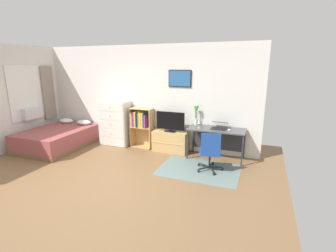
% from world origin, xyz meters
% --- Properties ---
extents(ground_plane, '(7.20, 7.20, 0.00)m').
position_xyz_m(ground_plane, '(0.00, 0.00, 0.00)').
color(ground_plane, brown).
extents(wall_back_with_posters, '(6.12, 0.09, 2.70)m').
position_xyz_m(wall_back_with_posters, '(0.01, 2.43, 1.35)').
color(wall_back_with_posters, silver).
rests_on(wall_back_with_posters, ground_plane).
extents(area_rug, '(1.70, 1.20, 0.01)m').
position_xyz_m(area_rug, '(1.85, 1.29, 0.00)').
color(area_rug, slate).
rests_on(area_rug, ground_plane).
extents(bed, '(1.48, 1.97, 0.62)m').
position_xyz_m(bed, '(-2.12, 1.40, 0.25)').
color(bed, brown).
rests_on(bed, ground_plane).
extents(dresser, '(0.83, 0.46, 1.23)m').
position_xyz_m(dresser, '(-0.78, 2.15, 0.62)').
color(dresser, white).
rests_on(dresser, ground_plane).
extents(bookshelf, '(0.60, 0.30, 1.07)m').
position_xyz_m(bookshelf, '(-0.01, 2.22, 0.65)').
color(bookshelf, tan).
rests_on(bookshelf, ground_plane).
extents(tv_stand, '(0.90, 0.41, 0.53)m').
position_xyz_m(tv_stand, '(0.87, 2.17, 0.27)').
color(tv_stand, tan).
rests_on(tv_stand, ground_plane).
extents(television, '(0.75, 0.16, 0.51)m').
position_xyz_m(television, '(0.87, 2.15, 0.79)').
color(television, black).
rests_on(television, tv_stand).
extents(desk, '(1.32, 0.58, 0.74)m').
position_xyz_m(desk, '(2.05, 2.16, 0.60)').
color(desk, '#4C4C4F').
rests_on(desk, ground_plane).
extents(office_chair, '(0.58, 0.57, 0.86)m').
position_xyz_m(office_chair, '(2.08, 1.30, 0.46)').
color(office_chair, '#232326').
rests_on(office_chair, ground_plane).
extents(laptop, '(0.37, 0.40, 0.16)m').
position_xyz_m(laptop, '(2.10, 2.14, 0.80)').
color(laptop, black).
rests_on(laptop, desk).
extents(computer_mouse, '(0.06, 0.10, 0.03)m').
position_xyz_m(computer_mouse, '(2.35, 2.00, 0.76)').
color(computer_mouse, silver).
rests_on(computer_mouse, desk).
extents(bamboo_vase, '(0.11, 0.11, 0.48)m').
position_xyz_m(bamboo_vase, '(1.50, 2.28, 1.02)').
color(bamboo_vase, silver).
rests_on(bamboo_vase, desk).
extents(wine_glass, '(0.07, 0.07, 0.18)m').
position_xyz_m(wine_glass, '(1.65, 1.99, 0.87)').
color(wine_glass, silver).
rests_on(wine_glass, desk).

